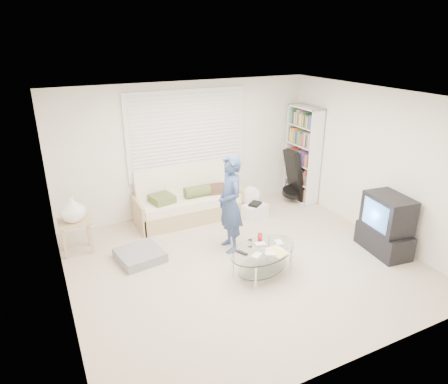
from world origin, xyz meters
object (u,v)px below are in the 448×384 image
tv_unit (386,225)px  coffee_table (263,254)px  futon_sofa (188,203)px  bookshelf (303,154)px

tv_unit → coffee_table: size_ratio=0.76×
futon_sofa → tv_unit: bearing=-47.2°
bookshelf → tv_unit: 2.46m
bookshelf → coffee_table: size_ratio=1.54×
futon_sofa → bookshelf: 2.57m
bookshelf → tv_unit: bearing=-93.0°
futon_sofa → bookshelf: size_ratio=1.02×
futon_sofa → tv_unit: 3.47m
bookshelf → tv_unit: bookshelf is taller
bookshelf → coffee_table: (-2.21, -2.12, -0.64)m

